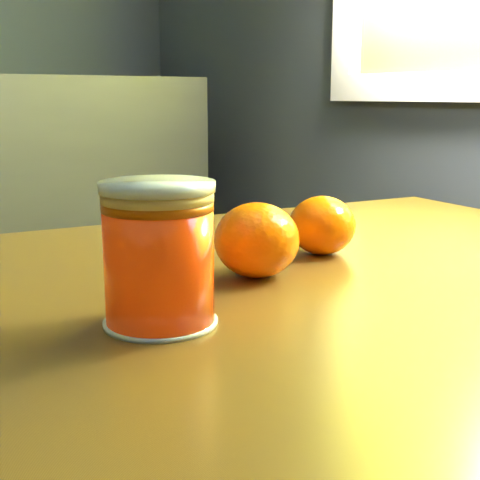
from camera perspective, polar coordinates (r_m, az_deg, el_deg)
table at (r=0.58m, az=1.22°, el=-12.51°), size 1.00×0.75×0.70m
juice_glass at (r=0.46m, az=-6.93°, el=-1.29°), size 0.08×0.08×0.10m
orange_front at (r=0.58m, az=1.44°, el=-0.00°), size 0.09×0.09×0.07m
orange_back at (r=0.67m, az=7.02°, el=1.26°), size 0.07×0.07×0.06m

